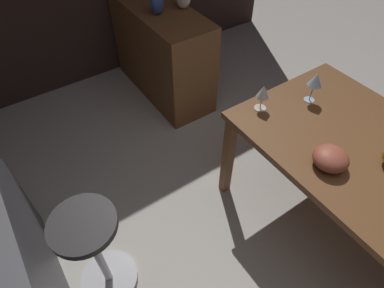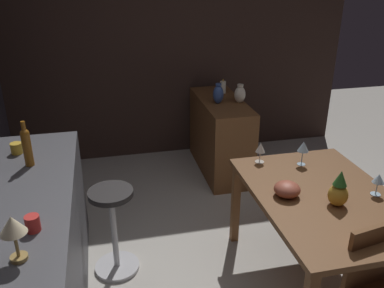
# 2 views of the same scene
# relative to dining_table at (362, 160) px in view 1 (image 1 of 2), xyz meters

# --- Properties ---
(ground_plane) EXTENTS (9.00, 9.00, 0.00)m
(ground_plane) POSITION_rel_dining_table_xyz_m (-0.01, 0.38, -0.66)
(ground_plane) COLOR #B7B2A8
(dining_table) EXTENTS (1.32, 0.91, 0.74)m
(dining_table) POSITION_rel_dining_table_xyz_m (0.00, 0.00, 0.00)
(dining_table) COLOR brown
(dining_table) RESTS_ON ground_plane
(sideboard_cabinet) EXTENTS (1.10, 0.44, 0.82)m
(sideboard_cabinet) POSITION_rel_dining_table_xyz_m (1.89, 0.15, -0.25)
(sideboard_cabinet) COLOR brown
(sideboard_cabinet) RESTS_ON ground_plane
(bar_stool) EXTENTS (0.34, 0.34, 0.69)m
(bar_stool) POSITION_rel_dining_table_xyz_m (0.47, 1.39, -0.29)
(bar_stool) COLOR #262323
(bar_stool) RESTS_ON ground_plane
(wine_glass_left) EXTENTS (0.08, 0.08, 0.19)m
(wine_glass_left) POSITION_rel_dining_table_xyz_m (0.45, -0.05, 0.23)
(wine_glass_left) COLOR silver
(wine_glass_left) RESTS_ON dining_table
(wine_glass_center) EXTENTS (0.07, 0.07, 0.16)m
(wine_glass_center) POSITION_rel_dining_table_xyz_m (0.56, 0.24, 0.20)
(wine_glass_center) COLOR silver
(wine_glass_center) RESTS_ON dining_table
(fruit_bowl) EXTENTS (0.17, 0.17, 0.10)m
(fruit_bowl) POSITION_rel_dining_table_xyz_m (0.05, 0.26, 0.13)
(fruit_bowl) COLOR #9E4C38
(fruit_bowl) RESTS_ON dining_table
(vase_ceramic_blue) EXTENTS (0.11, 0.11, 0.21)m
(vase_ceramic_blue) POSITION_rel_dining_table_xyz_m (1.79, 0.22, 0.26)
(vase_ceramic_blue) COLOR #334C8C
(vase_ceramic_blue) RESTS_ON sideboard_cabinet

